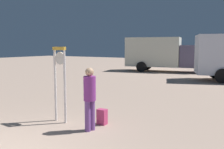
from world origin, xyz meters
TOP-DOWN VIEW (x-y plane):
  - standing_clock at (-0.42, 2.66)m, footprint 0.50×0.12m
  - person_near_clock at (0.81, 2.49)m, footprint 0.33×0.33m
  - backpack at (0.78, 3.11)m, footprint 0.27×0.24m
  - box_truck_far at (-3.32, 18.60)m, footprint 7.25×3.64m

SIDE VIEW (x-z plane):
  - backpack at x=0.78m, z-range 0.00..0.44m
  - person_near_clock at x=0.81m, z-range 0.10..1.80m
  - standing_clock at x=-0.42m, z-range 0.25..2.49m
  - box_truck_far at x=-3.32m, z-range 0.12..3.16m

